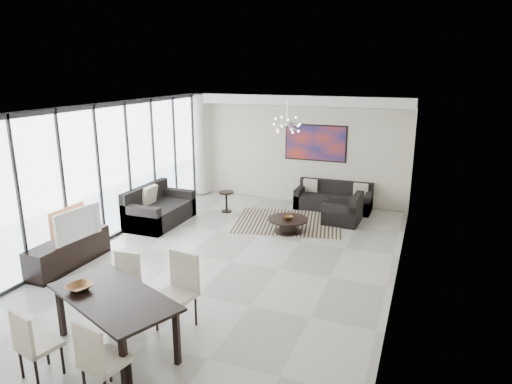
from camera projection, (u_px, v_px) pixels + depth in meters
The scene contains 20 objects.
room_shell at pixel (254, 191), 8.19m from camera, with size 6.00×9.00×2.90m.
window_wall at pixel (103, 175), 9.33m from camera, with size 0.37×8.95×2.90m.
soffit at pixel (297, 100), 11.88m from camera, with size 5.98×0.40×0.26m, color white.
painting at pixel (315, 143), 12.15m from camera, with size 1.68×0.04×0.98m, color #BB341A.
chandelier at pixel (287, 125), 10.26m from camera, with size 0.66×0.66×0.71m.
rug at pixel (289, 222), 10.95m from camera, with size 2.49×1.92×0.01m, color black.
coffee_table at pixel (288, 224), 10.27m from camera, with size 0.91×0.91×0.32m.
bowl_coffee at pixel (288, 217), 10.19m from camera, with size 0.25×0.25×0.08m, color brown.
sofa_main at pixel (333, 200), 11.94m from camera, with size 1.95×0.80×0.71m.
loveseat at pixel (158, 211), 10.84m from camera, with size 1.00×1.77×0.89m.
armchair at pixel (344, 213), 10.87m from camera, with size 0.86×0.91×0.73m.
side_table at pixel (226, 198), 11.66m from camera, with size 0.39×0.39×0.54m.
tv_console at pixel (68, 252), 8.49m from camera, with size 0.50×1.76×0.55m, color black.
television at pixel (74, 223), 8.33m from camera, with size 1.01×0.13×0.58m, color gray.
dining_table at pixel (114, 302), 5.85m from camera, with size 2.08×1.59×0.78m.
dining_chair_sw at pixel (32, 341), 5.29m from camera, with size 0.51×0.51×0.91m.
dining_chair_se at pixel (98, 357), 4.94m from camera, with size 0.53×0.53×0.98m.
dining_chair_nw at pixel (125, 279), 6.83m from camera, with size 0.45×0.45×0.92m.
dining_chair_ne at pixel (180, 285), 6.44m from camera, with size 0.57×0.57×1.08m.
bowl_dining at pixel (79, 287), 5.96m from camera, with size 0.32×0.32×0.08m, color brown.
Camera 1 is at (3.32, -7.37, 3.59)m, focal length 32.00 mm.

